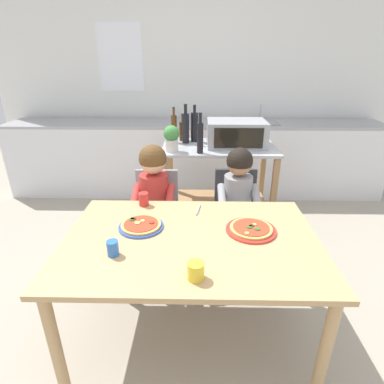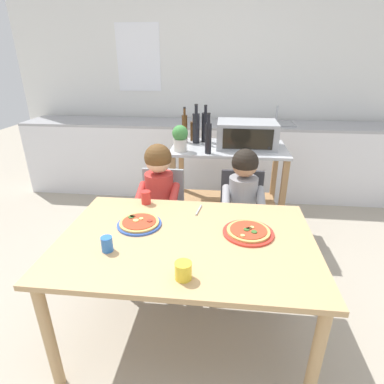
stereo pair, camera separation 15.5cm
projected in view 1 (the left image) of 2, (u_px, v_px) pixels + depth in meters
The scene contains 22 objects.
ground_plane at pixel (194, 241), 3.00m from camera, with size 10.79×10.79×0.00m, color #A89E8C.
back_wall_tiled at pixel (196, 83), 4.00m from camera, with size 5.19×0.13×2.70m.
kitchen_counter at pixel (195, 158), 3.98m from camera, with size 4.67×0.60×1.11m.
kitchen_island_cart at pixel (218, 175), 2.99m from camera, with size 1.05×0.62×0.89m.
toaster_oven at pixel (236, 133), 2.84m from camera, with size 0.53×0.39×0.23m.
bottle_dark_olive_oil at pixel (200, 137), 2.60m from camera, with size 0.05×0.05×0.34m.
bottle_clear_vinegar at pixel (183, 130), 3.02m from camera, with size 0.08×0.08×0.26m.
bottle_brown_beer at pixel (186, 127), 2.91m from camera, with size 0.07×0.07×0.37m.
bottle_tall_green_wine at pixel (174, 128), 2.93m from camera, with size 0.05×0.05×0.34m.
bottle_slim_sauce at pixel (195, 127), 2.97m from camera, with size 0.07×0.07×0.35m.
potted_herb_plant at pixel (172, 138), 2.65m from camera, with size 0.14×0.14×0.23m.
dining_table at pixel (191, 250), 1.76m from camera, with size 1.43×0.96×0.72m.
dining_chair_left at pixel (157, 213), 2.52m from camera, with size 0.36×0.36×0.81m.
dining_chair_right at pixel (235, 212), 2.54m from camera, with size 0.36×0.36×0.81m.
child_in_red_shirt at pixel (154, 195), 2.33m from camera, with size 0.32×0.42×1.05m.
child_in_grey_shirt at pixel (238, 197), 2.35m from camera, with size 0.32×0.42×1.02m.
pizza_plate_blue_rimmed at pixel (141, 225), 1.83m from camera, with size 0.27×0.27×0.03m.
pizza_plate_red_rimmed at pixel (251, 229), 1.79m from camera, with size 0.29×0.29×0.03m.
drinking_cup_yellow at pixel (196, 271), 1.39m from camera, with size 0.08×0.08×0.08m, color yellow.
drinking_cup_blue at pixel (113, 248), 1.56m from camera, with size 0.06×0.06×0.08m, color blue.
drinking_cup_red at pixel (144, 199), 2.09m from camera, with size 0.07×0.07×0.09m, color red.
serving_spoon at pixel (198, 210), 2.03m from camera, with size 0.01×0.01×0.14m, color #B7BABF.
Camera 1 is at (0.04, -1.48, 1.65)m, focal length 28.67 mm.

